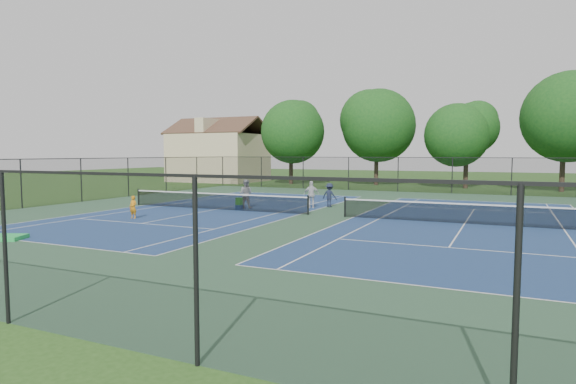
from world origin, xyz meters
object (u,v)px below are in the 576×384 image
at_px(tree_back_b, 377,122).
at_px(clapboard_house, 219,156).
at_px(ball_hopper, 239,201).
at_px(instructor, 246,194).
at_px(tree_back_a, 291,129).
at_px(ball_crate, 239,207).
at_px(child_player, 133,207).
at_px(tree_back_c, 467,131).
at_px(bystander_a, 312,195).
at_px(bystander_b, 330,195).
at_px(tree_back_d, 565,113).

distance_m(tree_back_b, clapboard_house, 19.35).
bearing_deg(ball_hopper, instructor, 93.90).
xyz_separation_m(tree_back_a, ball_crate, (7.36, -23.60, -5.89)).
distance_m(tree_back_a, child_player, 29.96).
distance_m(tree_back_c, ball_hopper, 27.26).
bearing_deg(child_player, tree_back_c, 62.99).
relative_size(tree_back_c, ball_hopper, 19.89).
bearing_deg(bystander_a, tree_back_b, -102.82).
bearing_deg(tree_back_a, instructor, -72.17).
bearing_deg(instructor, bystander_b, -157.03).
bearing_deg(bystander_b, instructor, 40.49).
bearing_deg(tree_back_b, child_player, -98.49).
bearing_deg(ball_crate, ball_hopper, 0.00).
xyz_separation_m(tree_back_a, bystander_a, (10.89, -20.89, -5.20)).
distance_m(instructor, ball_crate, 1.17).
relative_size(tree_back_c, instructor, 4.74).
relative_size(tree_back_b, bystander_b, 6.69).
height_order(bystander_b, ball_crate, bystander_b).
bearing_deg(bystander_b, tree_back_b, -74.17).
bearing_deg(instructor, clapboard_house, -62.62).
bearing_deg(bystander_a, clapboard_house, -63.88).
distance_m(tree_back_c, ball_crate, 27.33).
height_order(clapboard_house, child_player, clapboard_house).
relative_size(tree_back_a, clapboard_house, 0.85).
relative_size(tree_back_d, ball_hopper, 24.55).
xyz_separation_m(bystander_b, ball_crate, (-4.36, -3.65, -0.60)).
bearing_deg(bystander_b, tree_back_d, -116.83).
bearing_deg(instructor, ball_crate, 85.15).
xyz_separation_m(tree_back_d, instructor, (-18.70, -22.69, -5.94)).
distance_m(tree_back_a, bystander_a, 24.12).
distance_m(tree_back_d, instructor, 30.00).
bearing_deg(tree_back_d, instructor, -129.51).
distance_m(bystander_b, ball_crate, 5.72).
xyz_separation_m(clapboard_house, ball_hopper, (17.36, -24.60, -2.58)).
distance_m(tree_back_c, tree_back_d, 8.17).
height_order(tree_back_a, tree_back_c, tree_back_a).
relative_size(tree_back_c, tree_back_d, 0.81).
relative_size(bystander_b, ball_hopper, 3.55).
xyz_separation_m(instructor, ball_crate, (0.06, -0.91, -0.73)).
height_order(bystander_a, bystander_b, bystander_a).
bearing_deg(instructor, ball_hopper, 85.15).
relative_size(tree_back_b, tree_back_d, 0.97).
bearing_deg(tree_back_a, tree_back_b, 12.53).
height_order(tree_back_d, instructor, tree_back_d).
distance_m(tree_back_c, bystander_a, 23.47).
distance_m(tree_back_b, ball_hopper, 26.36).
distance_m(instructor, ball_hopper, 0.99).
bearing_deg(bystander_a, ball_crate, 19.98).
bearing_deg(tree_back_b, bystander_b, -82.94).
xyz_separation_m(tree_back_c, instructor, (-10.70, -23.69, -4.59)).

